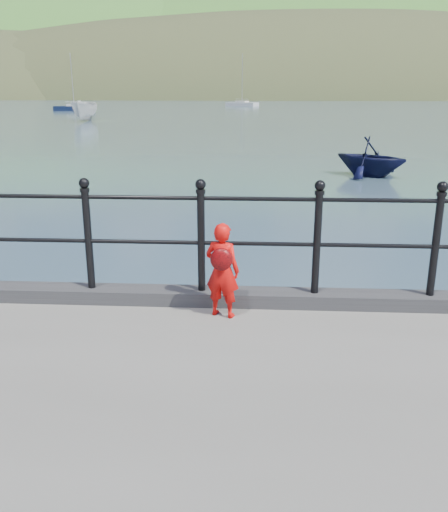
# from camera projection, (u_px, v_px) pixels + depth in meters

# --- Properties ---
(ground) EXTENTS (600.00, 600.00, 0.00)m
(ground) POSITION_uv_depth(u_px,v_px,m) (153.00, 376.00, 6.33)
(ground) COLOR #2D4251
(ground) RESTS_ON ground
(kerb) EXTENTS (60.00, 0.30, 0.15)m
(kerb) POSITION_uv_depth(u_px,v_px,m) (147.00, 295.00, 5.87)
(kerb) COLOR #28282B
(kerb) RESTS_ON quay
(railing) EXTENTS (18.11, 0.11, 1.20)m
(railing) POSITION_uv_depth(u_px,v_px,m) (144.00, 228.00, 5.65)
(railing) COLOR black
(railing) RESTS_ON kerb
(far_shore) EXTENTS (830.00, 200.00, 156.00)m
(far_shore) POSITION_uv_depth(u_px,v_px,m) (342.00, 150.00, 239.05)
(far_shore) COLOR #333A21
(far_shore) RESTS_ON ground
(child) EXTENTS (0.41, 0.35, 0.97)m
(child) POSITION_uv_depth(u_px,v_px,m) (222.00, 270.00, 5.38)
(child) COLOR red
(child) RESTS_ON quay
(launch_white) EXTENTS (2.29, 5.54, 2.11)m
(launch_white) POSITION_uv_depth(u_px,v_px,m) (85.00, 111.00, 55.12)
(launch_white) COLOR white
(launch_white) RESTS_ON ground
(launch_navy) EXTENTS (3.74, 3.69, 1.49)m
(launch_navy) POSITION_uv_depth(u_px,v_px,m) (371.00, 157.00, 20.52)
(launch_navy) COLOR black
(launch_navy) RESTS_ON ground
(sailboat_deep) EXTENTS (6.58, 5.30, 9.68)m
(sailboat_deep) POSITION_uv_depth(u_px,v_px,m) (242.00, 104.00, 104.18)
(sailboat_deep) COLOR silver
(sailboat_deep) RESTS_ON ground
(sailboat_left) EXTENTS (6.01, 2.08, 8.46)m
(sailboat_left) POSITION_uv_depth(u_px,v_px,m) (74.00, 109.00, 81.78)
(sailboat_left) COLOR black
(sailboat_left) RESTS_ON ground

